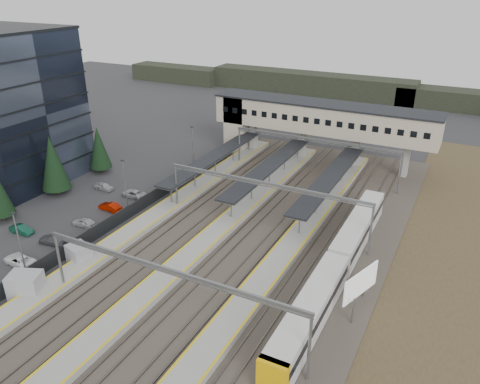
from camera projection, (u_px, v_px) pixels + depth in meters
The scene contains 12 objects.
ground at pixel (127, 258), 56.97m from camera, with size 220.00×220.00×0.00m, color #2B2B2D.
lampposts at pixel (80, 209), 59.48m from camera, with size 0.50×53.25×8.07m.
fence at pixel (112, 222), 63.29m from camera, with size 0.08×90.00×2.00m.
relay_cabin_near at pixel (26, 285), 49.73m from camera, with size 3.99×3.51×2.76m.
relay_cabin_far at pixel (79, 254), 55.60m from camera, with size 3.10×2.78×2.41m.
rail_corridor at pixel (214, 256), 57.03m from camera, with size 34.00×90.00×0.92m.
canopies at pixel (270, 166), 74.28m from camera, with size 23.10×30.00×3.28m.
footbridge at pixel (307, 119), 84.44m from camera, with size 40.40×6.40×11.20m.
gantries at pixel (224, 226), 51.93m from camera, with size 28.40×62.28×7.17m.
train at pixel (336, 267), 51.91m from camera, with size 2.65×36.76×3.33m.
billboard at pixel (361, 284), 46.80m from camera, with size 2.01×5.45×4.80m.
treeline_far at pixel (431, 98), 120.53m from camera, with size 170.00×19.00×7.00m.
Camera 1 is at (34.35, -36.77, 31.16)m, focal length 35.00 mm.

